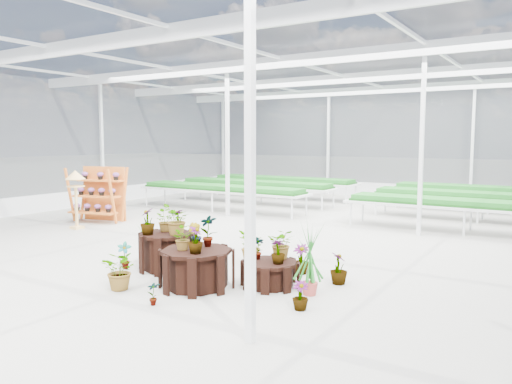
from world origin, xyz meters
The scene contains 10 objects.
ground_plane centered at (0.00, 0.00, 0.00)m, with size 24.00×24.00×0.00m, color gray.
greenhouse_shell centered at (0.00, 0.00, 2.25)m, with size 18.00×24.00×4.50m, color white, non-canonical shape.
steel_frame centered at (0.00, 0.00, 2.25)m, with size 18.00×24.00×4.50m, color silver, non-canonical shape.
nursery_benches centered at (0.00, 7.20, 0.42)m, with size 16.00×7.00×0.84m, color silver, non-canonical shape.
plinth_tall centered at (-0.17, -1.98, 0.35)m, with size 1.03×1.03×0.70m, color black.
plinth_mid centered at (1.03, -2.58, 0.32)m, with size 1.22×1.22×0.64m, color black.
plinth_low centered at (2.03, -1.88, 0.21)m, with size 0.95×0.95×0.43m, color black.
shelf_rack centered at (-5.68, 1.09, 0.82)m, with size 1.55×0.82×1.64m, color #C66020, non-canonical shape.
bird_table centered at (-5.24, -0.02, 0.81)m, with size 0.39×0.39×1.62m, color tan, non-canonical shape.
nursery_plants centered at (0.88, -1.87, 0.56)m, with size 4.44×3.47×1.31m.
Camera 1 is at (6.16, -8.90, 2.45)m, focal length 35.00 mm.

